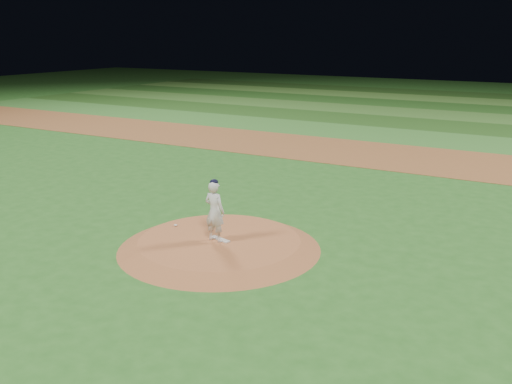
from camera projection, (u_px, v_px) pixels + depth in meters
name	position (u px, v px, depth m)	size (l,w,h in m)	color
ground	(220.00, 248.00, 15.53)	(120.00, 120.00, 0.00)	#255D1E
infield_dirt_band	(381.00, 155.00, 27.22)	(70.00, 6.00, 0.02)	brown
outfield_stripe_0	(412.00, 137.00, 31.81)	(70.00, 5.00, 0.02)	#337129
outfield_stripe_1	(433.00, 125.00, 35.99)	(70.00, 5.00, 0.02)	#224D18
outfield_stripe_2	(450.00, 115.00, 40.16)	(70.00, 5.00, 0.02)	#396D27
outfield_stripe_3	(463.00, 107.00, 44.34)	(70.00, 5.00, 0.02)	#204E19
outfield_stripe_4	(475.00, 101.00, 48.51)	(70.00, 5.00, 0.02)	#437A2C
outfield_stripe_5	(484.00, 95.00, 52.69)	(70.00, 5.00, 0.02)	#204817
pitchers_mound	(219.00, 244.00, 15.50)	(5.50, 5.50, 0.25)	#9F5931
pitching_rubber	(220.00, 239.00, 15.44)	(0.65, 0.16, 0.03)	beige
rosin_bag	(176.00, 225.00, 16.51)	(0.10, 0.10, 0.06)	silver
pitcher_on_mound	(215.00, 211.00, 15.15)	(0.63, 0.44, 1.71)	silver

